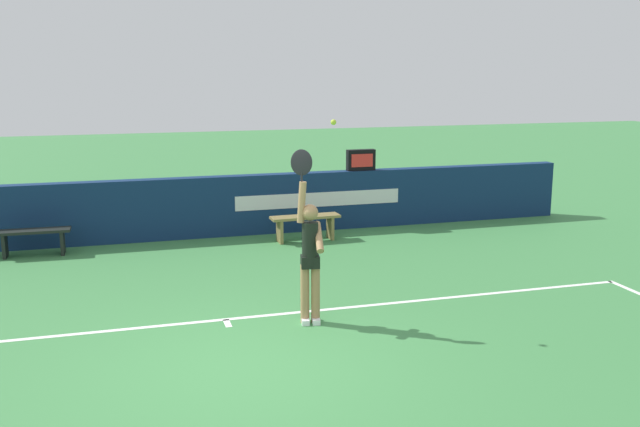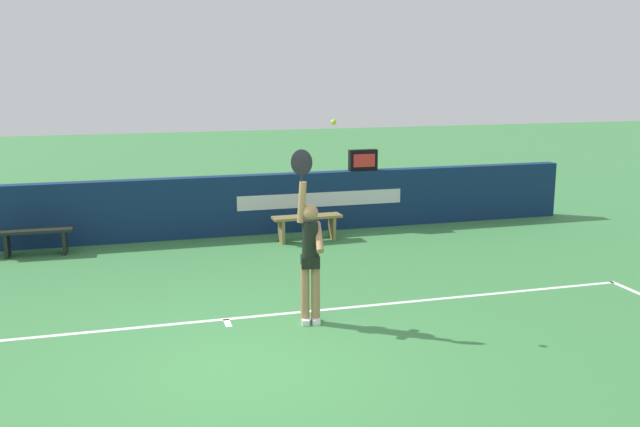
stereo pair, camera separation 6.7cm
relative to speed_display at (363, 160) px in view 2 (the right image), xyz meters
name	(u,v)px [view 2 (the right image)]	position (x,y,z in m)	size (l,w,h in m)	color
ground_plane	(246,365)	(-3.66, -6.48, -1.44)	(60.00, 60.00, 0.00)	#3D8244
court_lines	(267,410)	(-3.66, -7.63, -1.43)	(12.46, 5.59, 0.00)	white
back_wall	(188,208)	(-3.66, 0.00, -0.83)	(16.50, 0.30, 1.22)	navy
speed_display	(363,160)	(0.00, 0.00, 0.00)	(0.60, 0.17, 0.44)	black
tennis_player	(310,253)	(-2.59, -5.33, -0.47)	(0.43, 0.46, 2.34)	#9F784F
tennis_ball	(334,122)	(-2.28, -5.35, 1.24)	(0.07, 0.07, 0.07)	#C4DF37
courtside_bench_near	(307,222)	(-1.45, -0.88, -1.06)	(1.38, 0.41, 0.50)	olive
courtside_bench_far	(36,236)	(-6.46, -0.61, -1.08)	(1.30, 0.40, 0.48)	black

